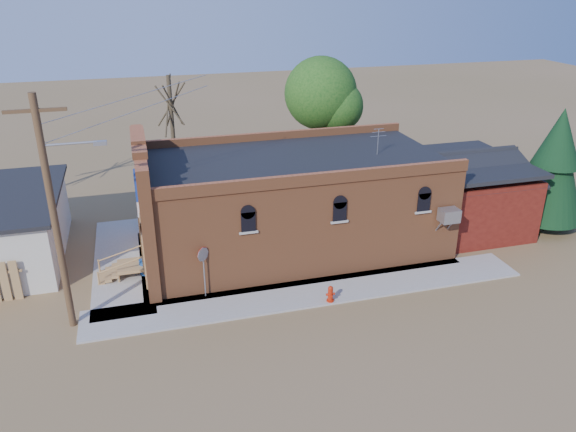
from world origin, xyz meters
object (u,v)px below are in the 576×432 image
object	(u,v)px
utility_pole	(55,212)
trash_barrel	(145,266)
brick_bar	(287,204)
fire_hydrant	(330,294)
stop_sign	(203,259)

from	to	relation	value
utility_pole	trash_barrel	bearing A→B (deg)	48.96
brick_bar	fire_hydrant	bearing A→B (deg)	-86.67
brick_bar	trash_barrel	size ratio (longest dim) A/B	22.17
utility_pole	trash_barrel	world-z (taller)	utility_pole
brick_bar	stop_sign	distance (m)	5.92
brick_bar	utility_pole	xyz separation A→B (m)	(-9.79, -4.29, 2.43)
brick_bar	utility_pole	world-z (taller)	utility_pole
utility_pole	fire_hydrant	xyz separation A→B (m)	(10.11, -1.20, -4.34)
utility_pole	fire_hydrant	bearing A→B (deg)	-6.79
utility_pole	stop_sign	bearing A→B (deg)	6.59
utility_pole	stop_sign	xyz separation A→B (m)	(5.19, 0.60, -2.94)
stop_sign	trash_barrel	xyz separation A→B (m)	(-2.35, 2.67, -1.38)
utility_pole	trash_barrel	xyz separation A→B (m)	(2.84, 3.27, -4.32)
fire_hydrant	stop_sign	bearing A→B (deg)	174.35
stop_sign	utility_pole	bearing A→B (deg)	169.66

